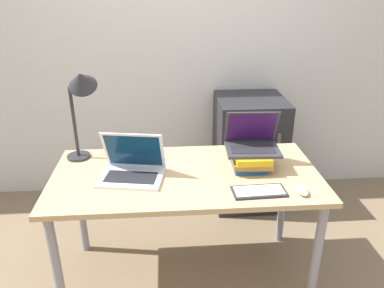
{
  "coord_description": "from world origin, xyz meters",
  "views": [
    {
      "loc": [
        -0.11,
        -1.48,
        1.75
      ],
      "look_at": [
        0.03,
        0.36,
        0.92
      ],
      "focal_mm": 35.0,
      "sensor_mm": 36.0,
      "label": 1
    }
  ],
  "objects_px": {
    "book_stack": "(250,158)",
    "mouse": "(302,190)",
    "wireless_keyboard": "(259,191)",
    "desk_lamp": "(81,90)",
    "laptop_left": "(132,168)",
    "mini_fridge": "(248,152)",
    "laptop_on_books": "(252,142)"
  },
  "relations": [
    {
      "from": "laptop_left",
      "to": "wireless_keyboard",
      "type": "relative_size",
      "value": 1.36
    },
    {
      "from": "laptop_on_books",
      "to": "mouse",
      "type": "xyz_separation_m",
      "value": [
        0.2,
        -0.32,
        -0.13
      ]
    },
    {
      "from": "wireless_keyboard",
      "to": "desk_lamp",
      "type": "xyz_separation_m",
      "value": [
        -0.93,
        0.45,
        0.42
      ]
    },
    {
      "from": "laptop_left",
      "to": "desk_lamp",
      "type": "xyz_separation_m",
      "value": [
        -0.28,
        0.23,
        0.38
      ]
    },
    {
      "from": "laptop_on_books",
      "to": "laptop_left",
      "type": "bearing_deg",
      "value": -172.72
    },
    {
      "from": "book_stack",
      "to": "mouse",
      "type": "height_order",
      "value": "book_stack"
    },
    {
      "from": "laptop_on_books",
      "to": "mini_fridge",
      "type": "distance_m",
      "value": 0.9
    },
    {
      "from": "wireless_keyboard",
      "to": "book_stack",
      "type": "bearing_deg",
      "value": 87.77
    },
    {
      "from": "laptop_left",
      "to": "mouse",
      "type": "height_order",
      "value": "laptop_left"
    },
    {
      "from": "laptop_left",
      "to": "mouse",
      "type": "relative_size",
      "value": 3.31
    },
    {
      "from": "laptop_on_books",
      "to": "mouse",
      "type": "distance_m",
      "value": 0.4
    },
    {
      "from": "book_stack",
      "to": "mini_fridge",
      "type": "bearing_deg",
      "value": 77.08
    },
    {
      "from": "laptop_left",
      "to": "wireless_keyboard",
      "type": "height_order",
      "value": "laptop_left"
    },
    {
      "from": "book_stack",
      "to": "mini_fridge",
      "type": "xyz_separation_m",
      "value": [
        0.18,
        0.8,
        -0.34
      ]
    },
    {
      "from": "laptop_on_books",
      "to": "desk_lamp",
      "type": "distance_m",
      "value": 1.01
    },
    {
      "from": "laptop_on_books",
      "to": "wireless_keyboard",
      "type": "xyz_separation_m",
      "value": [
        -0.02,
        -0.31,
        -0.14
      ]
    },
    {
      "from": "mouse",
      "to": "desk_lamp",
      "type": "height_order",
      "value": "desk_lamp"
    },
    {
      "from": "laptop_left",
      "to": "desk_lamp",
      "type": "height_order",
      "value": "desk_lamp"
    },
    {
      "from": "book_stack",
      "to": "wireless_keyboard",
      "type": "height_order",
      "value": "book_stack"
    },
    {
      "from": "laptop_left",
      "to": "mouse",
      "type": "bearing_deg",
      "value": -15.2
    },
    {
      "from": "mouse",
      "to": "mini_fridge",
      "type": "distance_m",
      "value": 1.14
    },
    {
      "from": "laptop_left",
      "to": "book_stack",
      "type": "distance_m",
      "value": 0.67
    },
    {
      "from": "wireless_keyboard",
      "to": "mini_fridge",
      "type": "relative_size",
      "value": 0.31
    },
    {
      "from": "mouse",
      "to": "desk_lamp",
      "type": "distance_m",
      "value": 1.31
    },
    {
      "from": "mouse",
      "to": "mini_fridge",
      "type": "height_order",
      "value": "mini_fridge"
    },
    {
      "from": "desk_lamp",
      "to": "mouse",
      "type": "bearing_deg",
      "value": -22.09
    },
    {
      "from": "desk_lamp",
      "to": "mini_fridge",
      "type": "xyz_separation_m",
      "value": [
        1.13,
        0.63,
        -0.72
      ]
    },
    {
      "from": "mouse",
      "to": "desk_lamp",
      "type": "relative_size",
      "value": 0.2
    },
    {
      "from": "book_stack",
      "to": "laptop_on_books",
      "type": "xyz_separation_m",
      "value": [
        0.01,
        0.03,
        0.09
      ]
    },
    {
      "from": "laptop_left",
      "to": "laptop_on_books",
      "type": "xyz_separation_m",
      "value": [
        0.68,
        0.09,
        0.1
      ]
    },
    {
      "from": "laptop_on_books",
      "to": "mouse",
      "type": "bearing_deg",
      "value": -59.02
    },
    {
      "from": "mini_fridge",
      "to": "book_stack",
      "type": "bearing_deg",
      "value": -102.92
    }
  ]
}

